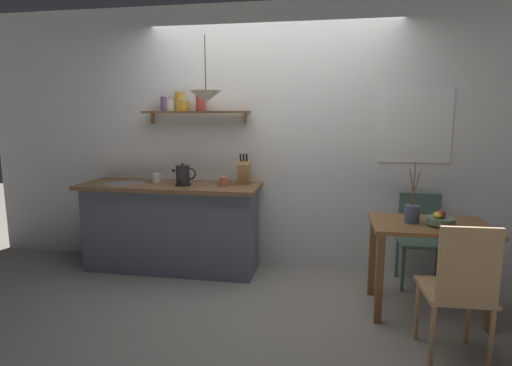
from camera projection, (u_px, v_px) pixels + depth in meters
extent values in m
plane|color=gray|center=(262.00, 287.00, 3.82)|extent=(14.00, 14.00, 0.00)
cube|color=white|center=(291.00, 139.00, 4.19)|extent=(6.80, 0.10, 2.70)
cube|color=white|center=(415.00, 126.00, 3.91)|extent=(0.68, 0.01, 0.71)
cube|color=silver|center=(415.00, 126.00, 3.91)|extent=(0.62, 0.01, 0.65)
cube|color=slate|center=(172.00, 228.00, 4.22)|extent=(1.74, 0.52, 0.87)
cube|color=brown|center=(170.00, 186.00, 4.13)|extent=(1.83, 0.63, 0.04)
cylinder|color=#B7BABF|center=(124.00, 183.00, 4.19)|extent=(0.38, 0.38, 0.01)
cube|color=brown|center=(196.00, 112.00, 4.15)|extent=(1.11, 0.18, 0.02)
cube|color=#99754C|center=(153.00, 118.00, 4.33)|extent=(0.02, 0.06, 0.12)
cube|color=#99754C|center=(246.00, 118.00, 4.16)|extent=(0.02, 0.06, 0.12)
cylinder|color=#7F5689|center=(165.00, 104.00, 4.19)|extent=(0.09, 0.09, 0.14)
cylinder|color=silver|center=(165.00, 96.00, 4.18)|extent=(0.10, 0.10, 0.01)
cylinder|color=beige|center=(171.00, 105.00, 4.19)|extent=(0.09, 0.09, 0.12)
cylinder|color=silver|center=(170.00, 99.00, 4.18)|extent=(0.10, 0.10, 0.01)
cylinder|color=gold|center=(180.00, 102.00, 4.16)|extent=(0.09, 0.09, 0.19)
cylinder|color=silver|center=(179.00, 92.00, 4.15)|extent=(0.10, 0.10, 0.01)
cylinder|color=gold|center=(184.00, 106.00, 4.16)|extent=(0.10, 0.10, 0.10)
cylinder|color=silver|center=(183.00, 101.00, 4.16)|extent=(0.11, 0.11, 0.01)
cylinder|color=#BC4238|center=(201.00, 103.00, 4.13)|extent=(0.10, 0.10, 0.16)
cylinder|color=silver|center=(201.00, 95.00, 4.12)|extent=(0.11, 0.11, 0.01)
cube|color=brown|center=(430.00, 225.00, 3.23)|extent=(0.91, 0.61, 0.03)
cube|color=brown|center=(379.00, 279.00, 3.12)|extent=(0.06, 0.06, 0.71)
cube|color=brown|center=(493.00, 286.00, 2.98)|extent=(0.06, 0.06, 0.71)
cube|color=brown|center=(372.00, 256.00, 3.61)|extent=(0.06, 0.06, 0.71)
cube|color=brown|center=(470.00, 262.00, 3.48)|extent=(0.06, 0.06, 0.71)
cube|color=tan|center=(454.00, 291.00, 2.66)|extent=(0.42, 0.44, 0.03)
cube|color=tan|center=(469.00, 266.00, 2.42)|extent=(0.36, 0.04, 0.48)
cylinder|color=tan|center=(468.00, 313.00, 2.85)|extent=(0.03, 0.03, 0.45)
cylinder|color=tan|center=(417.00, 310.00, 2.90)|extent=(0.03, 0.03, 0.45)
cylinder|color=tan|center=(491.00, 342.00, 2.49)|extent=(0.03, 0.03, 0.45)
cylinder|color=tan|center=(432.00, 338.00, 2.54)|extent=(0.03, 0.03, 0.45)
cube|color=#4C6B5B|center=(422.00, 242.00, 3.80)|extent=(0.44, 0.42, 0.03)
cube|color=#4C6B5B|center=(419.00, 214.00, 3.95)|extent=(0.39, 0.03, 0.41)
cylinder|color=#4C6B5B|center=(403.00, 270.00, 3.70)|extent=(0.03, 0.03, 0.41)
cylinder|color=#4C6B5B|center=(447.00, 272.00, 3.63)|extent=(0.03, 0.03, 0.41)
cylinder|color=#4C6B5B|center=(397.00, 257.00, 4.04)|extent=(0.03, 0.03, 0.41)
cylinder|color=#4C6B5B|center=(437.00, 259.00, 3.98)|extent=(0.03, 0.03, 0.41)
cylinder|color=slate|center=(440.00, 225.00, 3.17)|extent=(0.10, 0.10, 0.01)
cylinder|color=slate|center=(441.00, 221.00, 3.16)|extent=(0.21, 0.21, 0.05)
ellipsoid|color=yellow|center=(437.00, 215.00, 3.16)|extent=(0.06, 0.12, 0.04)
sphere|color=red|center=(441.00, 214.00, 3.16)|extent=(0.07, 0.07, 0.07)
cylinder|color=#475675|center=(412.00, 214.00, 3.25)|extent=(0.12, 0.12, 0.14)
cylinder|color=brown|center=(412.00, 187.00, 3.22)|extent=(0.06, 0.02, 0.29)
cylinder|color=brown|center=(414.00, 184.00, 3.21)|extent=(0.01, 0.01, 0.35)
cylinder|color=brown|center=(415.00, 188.00, 3.21)|extent=(0.07, 0.02, 0.28)
cylinder|color=black|center=(183.00, 184.00, 4.06)|extent=(0.16, 0.16, 0.02)
cylinder|color=#232326|center=(183.00, 174.00, 4.04)|extent=(0.14, 0.14, 0.18)
sphere|color=black|center=(182.00, 164.00, 4.02)|extent=(0.02, 0.02, 0.02)
cone|color=#232326|center=(174.00, 171.00, 4.05)|extent=(0.04, 0.04, 0.04)
torus|color=black|center=(190.00, 174.00, 4.03)|extent=(0.12, 0.02, 0.12)
cube|color=tan|center=(244.00, 172.00, 4.13)|extent=(0.11, 0.19, 0.24)
cylinder|color=black|center=(241.00, 158.00, 4.07)|extent=(0.02, 0.03, 0.08)
cylinder|color=black|center=(244.00, 158.00, 4.06)|extent=(0.02, 0.03, 0.08)
cylinder|color=black|center=(247.00, 158.00, 4.06)|extent=(0.02, 0.03, 0.08)
cylinder|color=white|center=(156.00, 178.00, 4.22)|extent=(0.08, 0.08, 0.09)
torus|color=white|center=(160.00, 178.00, 4.21)|extent=(0.06, 0.01, 0.06)
cylinder|color=#C6664C|center=(224.00, 181.00, 4.02)|extent=(0.09, 0.09, 0.09)
torus|color=#C6664C|center=(230.00, 181.00, 4.01)|extent=(0.06, 0.01, 0.06)
cylinder|color=black|center=(205.00, 63.00, 3.74)|extent=(0.01, 0.01, 0.50)
cone|color=beige|center=(206.00, 96.00, 3.79)|extent=(0.30, 0.30, 0.11)
sphere|color=white|center=(206.00, 100.00, 3.79)|extent=(0.04, 0.04, 0.04)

